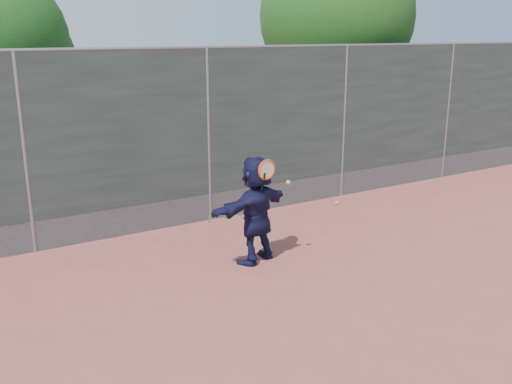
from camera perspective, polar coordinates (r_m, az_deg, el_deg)
ground at (r=7.53m, az=7.71°, el=-9.97°), size 80.00×80.00×0.00m
player at (r=8.19m, az=0.00°, el=-1.76°), size 1.53×0.87×1.57m
ball_ground at (r=11.20m, az=8.06°, el=-1.09°), size 0.07×0.07×0.07m
fence at (r=9.89m, az=-4.79°, el=5.98°), size 20.00×0.06×3.03m
swing_action at (r=7.91m, az=1.26°, el=1.98°), size 0.56×0.13×0.51m
tree_right at (r=14.21m, az=8.51°, el=16.55°), size 3.78×3.60×5.39m
weed_clump at (r=10.26m, az=-2.84°, el=-1.95°), size 0.68×0.07×0.30m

